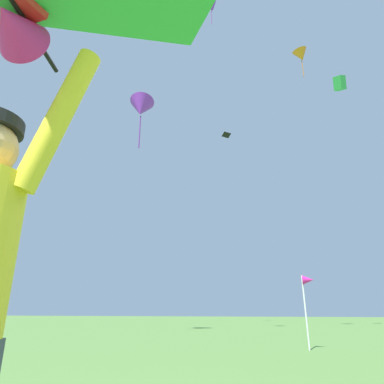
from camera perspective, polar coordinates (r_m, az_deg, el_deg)
distant_kite_purple_far_center at (r=20.70m, az=3.30°, el=28.88°), size 1.03×1.02×1.60m
distant_kite_orange_high_right at (r=24.27m, az=18.00°, el=21.19°), size 1.28×1.26×2.19m
distant_kite_green_low_left at (r=25.97m, az=23.76°, el=16.53°), size 0.83×1.13×1.18m
distant_kite_purple_mid_left at (r=17.17m, az=-8.63°, el=13.92°), size 1.64×1.78×2.85m
distant_kite_black_mid_right at (r=31.04m, az=5.84°, el=9.64°), size 0.79×0.78×0.29m
marker_flag at (r=9.46m, az=19.00°, el=-14.62°), size 0.30×0.24×1.78m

